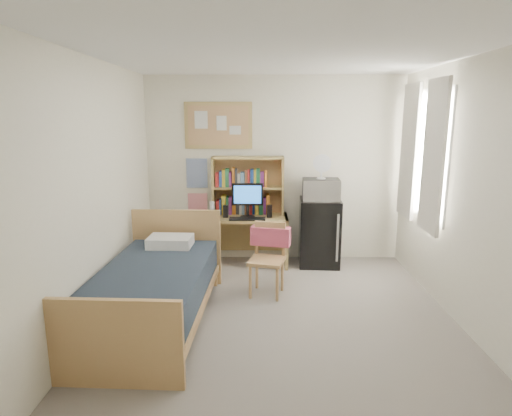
{
  "coord_description": "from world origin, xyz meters",
  "views": [
    {
      "loc": [
        -0.19,
        -3.95,
        2.04
      ],
      "look_at": [
        -0.25,
        1.2,
        0.94
      ],
      "focal_mm": 30.0,
      "sensor_mm": 36.0,
      "label": 1
    }
  ],
  "objects_px": {
    "desk": "(248,240)",
    "bulletin_board": "(218,125)",
    "speaker_right": "(270,211)",
    "speaker_left": "(226,211)",
    "microwave": "(321,189)",
    "desk_fan": "(322,168)",
    "bed": "(153,296)",
    "mini_fridge": "(319,232)",
    "monitor": "(248,201)",
    "desk_chair": "(267,260)"
  },
  "relations": [
    {
      "from": "mini_fridge",
      "to": "desk_fan",
      "type": "bearing_deg",
      "value": -90.0
    },
    {
      "from": "speaker_right",
      "to": "microwave",
      "type": "height_order",
      "value": "microwave"
    },
    {
      "from": "bed",
      "to": "speaker_left",
      "type": "relative_size",
      "value": 12.37
    },
    {
      "from": "mini_fridge",
      "to": "speaker_right",
      "type": "xyz_separation_m",
      "value": [
        -0.7,
        -0.07,
        0.31
      ]
    },
    {
      "from": "bulletin_board",
      "to": "speaker_left",
      "type": "bearing_deg",
      "value": -71.92
    },
    {
      "from": "bulletin_board",
      "to": "bed",
      "type": "bearing_deg",
      "value": -103.15
    },
    {
      "from": "speaker_right",
      "to": "microwave",
      "type": "xyz_separation_m",
      "value": [
        0.7,
        0.05,
        0.3
      ]
    },
    {
      "from": "monitor",
      "to": "microwave",
      "type": "bearing_deg",
      "value": 2.68
    },
    {
      "from": "speaker_left",
      "to": "microwave",
      "type": "xyz_separation_m",
      "value": [
        1.3,
        0.05,
        0.3
      ]
    },
    {
      "from": "desk",
      "to": "mini_fridge",
      "type": "xyz_separation_m",
      "value": [
        1.0,
        0.01,
        0.12
      ]
    },
    {
      "from": "monitor",
      "to": "microwave",
      "type": "xyz_separation_m",
      "value": [
        1.0,
        0.05,
        0.16
      ]
    },
    {
      "from": "bulletin_board",
      "to": "microwave",
      "type": "relative_size",
      "value": 1.91
    },
    {
      "from": "desk",
      "to": "desk_chair",
      "type": "bearing_deg",
      "value": -76.78
    },
    {
      "from": "bed",
      "to": "speaker_right",
      "type": "relative_size",
      "value": 12.15
    },
    {
      "from": "desk",
      "to": "monitor",
      "type": "height_order",
      "value": "monitor"
    },
    {
      "from": "mini_fridge",
      "to": "microwave",
      "type": "distance_m",
      "value": 0.61
    },
    {
      "from": "monitor",
      "to": "desk_fan",
      "type": "bearing_deg",
      "value": 2.68
    },
    {
      "from": "desk_fan",
      "to": "bed",
      "type": "bearing_deg",
      "value": -133.8
    },
    {
      "from": "speaker_right",
      "to": "desk_fan",
      "type": "relative_size",
      "value": 0.57
    },
    {
      "from": "desk_fan",
      "to": "bulletin_board",
      "type": "bearing_deg",
      "value": 171.31
    },
    {
      "from": "speaker_left",
      "to": "mini_fridge",
      "type": "bearing_deg",
      "value": 2.94
    },
    {
      "from": "desk_chair",
      "to": "desk_fan",
      "type": "relative_size",
      "value": 2.82
    },
    {
      "from": "microwave",
      "to": "mini_fridge",
      "type": "bearing_deg",
      "value": 90.0
    },
    {
      "from": "mini_fridge",
      "to": "monitor",
      "type": "relative_size",
      "value": 2.07
    },
    {
      "from": "desk",
      "to": "speaker_left",
      "type": "relative_size",
      "value": 6.57
    },
    {
      "from": "mini_fridge",
      "to": "desk_fan",
      "type": "xyz_separation_m",
      "value": [
        -0.0,
        -0.02,
        0.9
      ]
    },
    {
      "from": "desk",
      "to": "bulletin_board",
      "type": "bearing_deg",
      "value": 145.46
    },
    {
      "from": "bulletin_board",
      "to": "desk_chair",
      "type": "height_order",
      "value": "bulletin_board"
    },
    {
      "from": "bulletin_board",
      "to": "desk_fan",
      "type": "xyz_separation_m",
      "value": [
        1.41,
        -0.3,
        -0.56
      ]
    },
    {
      "from": "speaker_right",
      "to": "desk_fan",
      "type": "distance_m",
      "value": 0.91
    },
    {
      "from": "bulletin_board",
      "to": "bed",
      "type": "xyz_separation_m",
      "value": [
        -0.48,
        -2.06,
        -1.63
      ]
    },
    {
      "from": "desk",
      "to": "monitor",
      "type": "xyz_separation_m",
      "value": [
        -0.0,
        -0.06,
        0.57
      ]
    },
    {
      "from": "desk",
      "to": "desk_chair",
      "type": "xyz_separation_m",
      "value": [
        0.25,
        -1.06,
        0.08
      ]
    },
    {
      "from": "speaker_right",
      "to": "speaker_left",
      "type": "bearing_deg",
      "value": -180.0
    },
    {
      "from": "bulletin_board",
      "to": "mini_fridge",
      "type": "relative_size",
      "value": 1.01
    },
    {
      "from": "desk_fan",
      "to": "speaker_right",
      "type": "bearing_deg",
      "value": -172.94
    },
    {
      "from": "bulletin_board",
      "to": "monitor",
      "type": "bearing_deg",
      "value": -39.84
    },
    {
      "from": "bulletin_board",
      "to": "desk",
      "type": "height_order",
      "value": "bulletin_board"
    },
    {
      "from": "mini_fridge",
      "to": "bed",
      "type": "relative_size",
      "value": 0.45
    },
    {
      "from": "desk_chair",
      "to": "desk",
      "type": "bearing_deg",
      "value": 116.77
    },
    {
      "from": "bed",
      "to": "monitor",
      "type": "xyz_separation_m",
      "value": [
        0.89,
        1.71,
        0.63
      ]
    },
    {
      "from": "bed",
      "to": "bulletin_board",
      "type": "bearing_deg",
      "value": 79.05
    },
    {
      "from": "desk",
      "to": "bed",
      "type": "height_order",
      "value": "desk"
    },
    {
      "from": "bed",
      "to": "desk",
      "type": "bearing_deg",
      "value": 65.47
    },
    {
      "from": "microwave",
      "to": "bulletin_board",
      "type": "bearing_deg",
      "value": 171.31
    },
    {
      "from": "desk",
      "to": "speaker_left",
      "type": "xyz_separation_m",
      "value": [
        -0.3,
        -0.06,
        0.43
      ]
    },
    {
      "from": "bulletin_board",
      "to": "speaker_right",
      "type": "distance_m",
      "value": 1.39
    },
    {
      "from": "bed",
      "to": "microwave",
      "type": "height_order",
      "value": "microwave"
    },
    {
      "from": "monitor",
      "to": "desk_fan",
      "type": "height_order",
      "value": "desk_fan"
    },
    {
      "from": "desk",
      "to": "desk_chair",
      "type": "height_order",
      "value": "desk_chair"
    }
  ]
}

